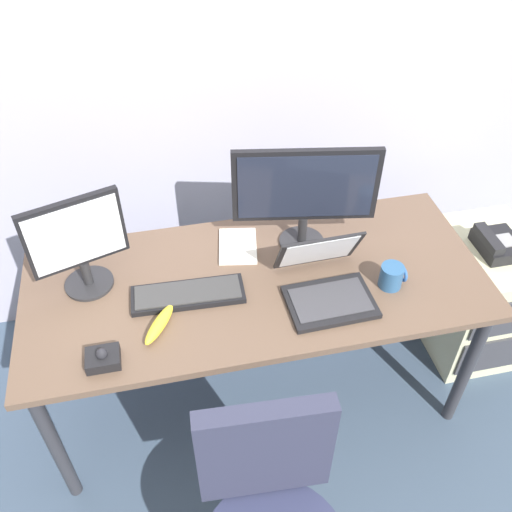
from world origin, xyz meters
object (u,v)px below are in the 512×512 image
at_px(desk_phone, 497,244).
at_px(keyboard, 188,294).
at_px(monitor_side, 77,242).
at_px(paper_notepad, 238,246).
at_px(banana, 159,324).
at_px(file_cabinet, 476,294).
at_px(coffee_mug, 392,276).
at_px(monitor_main, 305,191).
at_px(laptop, 326,283).
at_px(trackball_mouse, 103,358).

xyz_separation_m(desk_phone, keyboard, (-1.34, -0.12, 0.10)).
distance_m(monitor_side, paper_notepad, 0.62).
distance_m(keyboard, banana, 0.17).
bearing_deg(keyboard, paper_notepad, 45.10).
relative_size(file_cabinet, banana, 3.15).
height_order(keyboard, coffee_mug, coffee_mug).
bearing_deg(coffee_mug, keyboard, 172.48).
xyz_separation_m(file_cabinet, desk_phone, (-0.01, -0.02, 0.33)).
distance_m(monitor_main, paper_notepad, 0.36).
height_order(monitor_side, keyboard, monitor_side).
bearing_deg(desk_phone, file_cabinet, 63.22).
bearing_deg(paper_notepad, banana, -133.94).
xyz_separation_m(file_cabinet, banana, (-1.46, -0.26, 0.45)).
xyz_separation_m(coffee_mug, banana, (-0.86, -0.03, -0.03)).
bearing_deg(file_cabinet, monitor_main, 175.44).
bearing_deg(banana, monitor_side, 131.88).
height_order(desk_phone, paper_notepad, paper_notepad).
bearing_deg(file_cabinet, keyboard, -174.39).
xyz_separation_m(desk_phone, monitor_side, (-1.69, 0.02, 0.30)).
bearing_deg(coffee_mug, paper_notepad, 147.65).
relative_size(keyboard, banana, 2.19).
bearing_deg(laptop, coffee_mug, -3.32).
bearing_deg(laptop, desk_phone, 13.32).
xyz_separation_m(monitor_main, trackball_mouse, (-0.79, -0.43, -0.23)).
height_order(monitor_main, laptop, monitor_main).
xyz_separation_m(monitor_main, keyboard, (-0.48, -0.20, -0.24)).
xyz_separation_m(monitor_main, laptop, (0.01, -0.28, -0.21)).
xyz_separation_m(file_cabinet, trackball_mouse, (-1.65, -0.37, 0.45)).
bearing_deg(laptop, trackball_mouse, -169.34).
relative_size(monitor_main, paper_notepad, 2.62).
bearing_deg(monitor_main, laptop, -88.20).
bearing_deg(keyboard, banana, -132.12).
height_order(monitor_main, monitor_side, monitor_main).
relative_size(file_cabinet, trackball_mouse, 5.44).
bearing_deg(laptop, monitor_side, 165.26).
relative_size(desk_phone, trackball_mouse, 1.82).
relative_size(monitor_side, trackball_mouse, 3.52).
bearing_deg(desk_phone, laptop, -166.68).
relative_size(file_cabinet, laptop, 1.79).
xyz_separation_m(keyboard, trackball_mouse, (-0.31, -0.23, 0.01)).
bearing_deg(coffee_mug, file_cabinet, 20.98).
bearing_deg(file_cabinet, laptop, -165.76).
distance_m(coffee_mug, paper_notepad, 0.61).
bearing_deg(coffee_mug, banana, -178.11).
distance_m(laptop, coffee_mug, 0.25).
relative_size(file_cabinet, coffee_mug, 6.24).
bearing_deg(monitor_main, paper_notepad, 173.82).
xyz_separation_m(monitor_side, trackball_mouse, (0.05, -0.37, -0.19)).
xyz_separation_m(monitor_side, laptop, (0.85, -0.22, -0.16)).
bearing_deg(desk_phone, paper_notepad, 174.19).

